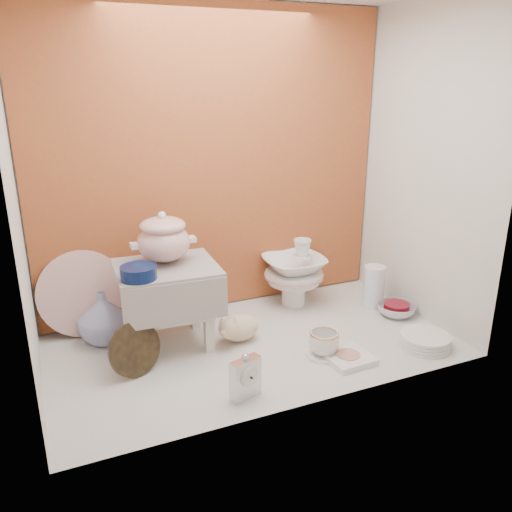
{
  "coord_description": "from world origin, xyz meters",
  "views": [
    {
      "loc": [
        -0.83,
        -1.93,
        1.15
      ],
      "look_at": [
        0.02,
        0.02,
        0.42
      ],
      "focal_mm": 36.38,
      "sensor_mm": 36.0,
      "label": 1
    }
  ],
  "objects_px": {
    "gold_rim_teacup": "(324,343)",
    "crystal_bowl": "(396,310)",
    "dinner_plate_stack": "(425,340)",
    "porcelain_tower": "(294,272)",
    "blue_white_vase": "(103,317)",
    "mantel_clock": "(245,376)",
    "step_stool": "(168,306)",
    "floral_platter": "(82,293)",
    "soup_tureen": "(163,237)",
    "plush_pig": "(239,327)"
  },
  "relations": [
    {
      "from": "mantel_clock",
      "to": "gold_rim_teacup",
      "type": "relative_size",
      "value": 1.38
    },
    {
      "from": "mantel_clock",
      "to": "plush_pig",
      "type": "xyz_separation_m",
      "value": [
        0.15,
        0.43,
        -0.02
      ]
    },
    {
      "from": "mantel_clock",
      "to": "dinner_plate_stack",
      "type": "xyz_separation_m",
      "value": [
        0.9,
        0.04,
        -0.06
      ]
    },
    {
      "from": "step_stool",
      "to": "crystal_bowl",
      "type": "xyz_separation_m",
      "value": [
        1.14,
        -0.17,
        -0.16
      ]
    },
    {
      "from": "blue_white_vase",
      "to": "dinner_plate_stack",
      "type": "relative_size",
      "value": 1.04
    },
    {
      "from": "blue_white_vase",
      "to": "step_stool",
      "type": "bearing_deg",
      "value": -27.48
    },
    {
      "from": "blue_white_vase",
      "to": "soup_tureen",
      "type": "bearing_deg",
      "value": -19.08
    },
    {
      "from": "floral_platter",
      "to": "crystal_bowl",
      "type": "xyz_separation_m",
      "value": [
        1.48,
        -0.44,
        -0.17
      ]
    },
    {
      "from": "soup_tureen",
      "to": "crystal_bowl",
      "type": "distance_m",
      "value": 1.24
    },
    {
      "from": "floral_platter",
      "to": "gold_rim_teacup",
      "type": "height_order",
      "value": "floral_platter"
    },
    {
      "from": "floral_platter",
      "to": "gold_rim_teacup",
      "type": "distance_m",
      "value": 1.14
    },
    {
      "from": "plush_pig",
      "to": "dinner_plate_stack",
      "type": "bearing_deg",
      "value": -39.77
    },
    {
      "from": "floral_platter",
      "to": "dinner_plate_stack",
      "type": "height_order",
      "value": "floral_platter"
    },
    {
      "from": "step_stool",
      "to": "gold_rim_teacup",
      "type": "bearing_deg",
      "value": -29.96
    },
    {
      "from": "soup_tureen",
      "to": "mantel_clock",
      "type": "relative_size",
      "value": 1.5
    },
    {
      "from": "blue_white_vase",
      "to": "plush_pig",
      "type": "distance_m",
      "value": 0.62
    },
    {
      "from": "floral_platter",
      "to": "porcelain_tower",
      "type": "xyz_separation_m",
      "value": [
        1.06,
        -0.1,
        -0.02
      ]
    },
    {
      "from": "blue_white_vase",
      "to": "porcelain_tower",
      "type": "xyz_separation_m",
      "value": [
        0.99,
        0.03,
        0.06
      ]
    },
    {
      "from": "floral_platter",
      "to": "mantel_clock",
      "type": "bearing_deg",
      "value": -58.26
    },
    {
      "from": "floral_platter",
      "to": "dinner_plate_stack",
      "type": "bearing_deg",
      "value": -28.65
    },
    {
      "from": "floral_platter",
      "to": "porcelain_tower",
      "type": "height_order",
      "value": "floral_platter"
    },
    {
      "from": "step_stool",
      "to": "floral_platter",
      "type": "relative_size",
      "value": 1.07
    },
    {
      "from": "plush_pig",
      "to": "crystal_bowl",
      "type": "height_order",
      "value": "plush_pig"
    },
    {
      "from": "floral_platter",
      "to": "crystal_bowl",
      "type": "relative_size",
      "value": 2.12
    },
    {
      "from": "step_stool",
      "to": "porcelain_tower",
      "type": "height_order",
      "value": "step_stool"
    },
    {
      "from": "mantel_clock",
      "to": "dinner_plate_stack",
      "type": "distance_m",
      "value": 0.9
    },
    {
      "from": "step_stool",
      "to": "porcelain_tower",
      "type": "relative_size",
      "value": 1.21
    },
    {
      "from": "soup_tureen",
      "to": "mantel_clock",
      "type": "xyz_separation_m",
      "value": [
        0.15,
        -0.57,
        -0.4
      ]
    },
    {
      "from": "step_stool",
      "to": "mantel_clock",
      "type": "distance_m",
      "value": 0.56
    },
    {
      "from": "gold_rim_teacup",
      "to": "crystal_bowl",
      "type": "relative_size",
      "value": 0.69
    },
    {
      "from": "dinner_plate_stack",
      "to": "porcelain_tower",
      "type": "height_order",
      "value": "porcelain_tower"
    },
    {
      "from": "blue_white_vase",
      "to": "dinner_plate_stack",
      "type": "height_order",
      "value": "blue_white_vase"
    },
    {
      "from": "porcelain_tower",
      "to": "blue_white_vase",
      "type": "bearing_deg",
      "value": -178.49
    },
    {
      "from": "mantel_clock",
      "to": "crystal_bowl",
      "type": "distance_m",
      "value": 1.05
    },
    {
      "from": "soup_tureen",
      "to": "porcelain_tower",
      "type": "height_order",
      "value": "soup_tureen"
    },
    {
      "from": "porcelain_tower",
      "to": "gold_rim_teacup",
      "type": "bearing_deg",
      "value": -103.78
    },
    {
      "from": "crystal_bowl",
      "to": "plush_pig",
      "type": "bearing_deg",
      "value": 175.26
    },
    {
      "from": "dinner_plate_stack",
      "to": "soup_tureen",
      "type": "bearing_deg",
      "value": 152.89
    },
    {
      "from": "mantel_clock",
      "to": "porcelain_tower",
      "type": "distance_m",
      "value": 0.9
    },
    {
      "from": "plush_pig",
      "to": "dinner_plate_stack",
      "type": "xyz_separation_m",
      "value": [
        0.75,
        -0.39,
        -0.04
      ]
    },
    {
      "from": "step_stool",
      "to": "dinner_plate_stack",
      "type": "relative_size",
      "value": 1.86
    },
    {
      "from": "mantel_clock",
      "to": "gold_rim_teacup",
      "type": "height_order",
      "value": "mantel_clock"
    },
    {
      "from": "plush_pig",
      "to": "crystal_bowl",
      "type": "bearing_deg",
      "value": -17.19
    },
    {
      "from": "crystal_bowl",
      "to": "porcelain_tower",
      "type": "xyz_separation_m",
      "value": [
        -0.42,
        0.34,
        0.15
      ]
    },
    {
      "from": "step_stool",
      "to": "floral_platter",
      "type": "height_order",
      "value": "floral_platter"
    },
    {
      "from": "floral_platter",
      "to": "plush_pig",
      "type": "distance_m",
      "value": 0.75
    },
    {
      "from": "mantel_clock",
      "to": "plush_pig",
      "type": "relative_size",
      "value": 0.78
    },
    {
      "from": "soup_tureen",
      "to": "porcelain_tower",
      "type": "xyz_separation_m",
      "value": [
        0.71,
        0.12,
        -0.32
      ]
    },
    {
      "from": "floral_platter",
      "to": "blue_white_vase",
      "type": "distance_m",
      "value": 0.17
    },
    {
      "from": "soup_tureen",
      "to": "crystal_bowl",
      "type": "height_order",
      "value": "soup_tureen"
    }
  ]
}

